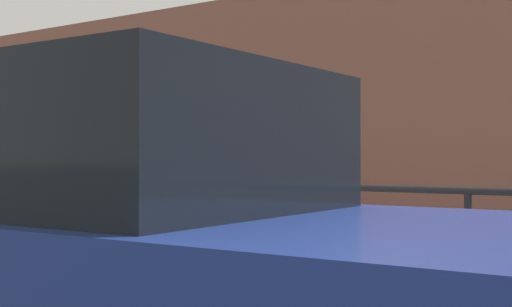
{
  "coord_description": "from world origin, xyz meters",
  "views": [
    {
      "loc": [
        2.7,
        -3.37,
        1.36
      ],
      "look_at": [
        -0.0,
        0.51,
        1.39
      ],
      "focal_mm": 48.18,
      "sensor_mm": 36.0,
      "label": 1
    }
  ],
  "objects_px": {
    "pedestrian_at_meter": "(226,195)",
    "fire_hydrant": "(3,245)",
    "parked_sedan_blue": "(86,257)",
    "parking_meter": "(290,171)"
  },
  "relations": [
    {
      "from": "parked_sedan_blue",
      "to": "fire_hydrant",
      "type": "bearing_deg",
      "value": -119.81
    },
    {
      "from": "parking_meter",
      "to": "fire_hydrant",
      "type": "relative_size",
      "value": 1.91
    },
    {
      "from": "pedestrian_at_meter",
      "to": "parked_sedan_blue",
      "type": "bearing_deg",
      "value": -76.2
    },
    {
      "from": "parking_meter",
      "to": "pedestrian_at_meter",
      "type": "distance_m",
      "value": 0.65
    },
    {
      "from": "parked_sedan_blue",
      "to": "parking_meter",
      "type": "bearing_deg",
      "value": 166.31
    },
    {
      "from": "parked_sedan_blue",
      "to": "fire_hydrant",
      "type": "xyz_separation_m",
      "value": [
        -2.95,
        1.59,
        -0.33
      ]
    },
    {
      "from": "pedestrian_at_meter",
      "to": "fire_hydrant",
      "type": "xyz_separation_m",
      "value": [
        -2.64,
        0.07,
        -0.55
      ]
    },
    {
      "from": "fire_hydrant",
      "to": "parking_meter",
      "type": "bearing_deg",
      "value": -3.33
    },
    {
      "from": "parking_meter",
      "to": "pedestrian_at_meter",
      "type": "height_order",
      "value": "pedestrian_at_meter"
    },
    {
      "from": "pedestrian_at_meter",
      "to": "fire_hydrant",
      "type": "height_order",
      "value": "pedestrian_at_meter"
    }
  ]
}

